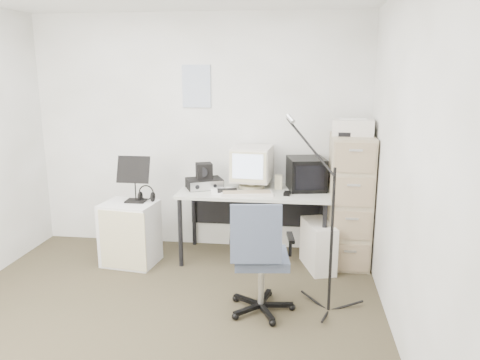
# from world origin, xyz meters

# --- Properties ---
(floor) EXTENTS (3.60, 3.60, 0.01)m
(floor) POSITION_xyz_m (0.00, 0.00, -0.01)
(floor) COLOR #403D29
(floor) RESTS_ON ground
(wall_back) EXTENTS (3.60, 0.02, 2.50)m
(wall_back) POSITION_xyz_m (0.00, 1.80, 1.25)
(wall_back) COLOR white
(wall_back) RESTS_ON ground
(wall_right) EXTENTS (0.02, 3.60, 2.50)m
(wall_right) POSITION_xyz_m (1.80, 0.00, 1.25)
(wall_right) COLOR white
(wall_right) RESTS_ON ground
(wall_calendar) EXTENTS (0.30, 0.02, 0.44)m
(wall_calendar) POSITION_xyz_m (-0.02, 1.79, 1.75)
(wall_calendar) COLOR white
(wall_calendar) RESTS_ON wall_back
(filing_cabinet) EXTENTS (0.40, 0.60, 1.30)m
(filing_cabinet) POSITION_xyz_m (1.58, 1.48, 0.65)
(filing_cabinet) COLOR #9E8762
(filing_cabinet) RESTS_ON floor
(printer) EXTENTS (0.41, 0.30, 0.15)m
(printer) POSITION_xyz_m (1.58, 1.50, 1.37)
(printer) COLOR beige
(printer) RESTS_ON filing_cabinet
(desk) EXTENTS (1.50, 0.70, 0.73)m
(desk) POSITION_xyz_m (0.63, 1.45, 0.36)
(desk) COLOR silver
(desk) RESTS_ON floor
(crt_monitor) EXTENTS (0.42, 0.44, 0.43)m
(crt_monitor) POSITION_xyz_m (0.59, 1.56, 0.94)
(crt_monitor) COLOR beige
(crt_monitor) RESTS_ON desk
(crt_tv) EXTENTS (0.42, 0.44, 0.32)m
(crt_tv) POSITION_xyz_m (1.15, 1.56, 0.89)
(crt_tv) COLOR black
(crt_tv) RESTS_ON desk
(desk_speaker) EXTENTS (0.08, 0.08, 0.14)m
(desk_speaker) POSITION_xyz_m (0.87, 1.54, 0.80)
(desk_speaker) COLOR beige
(desk_speaker) RESTS_ON desk
(keyboard) EXTENTS (0.53, 0.27, 0.03)m
(keyboard) POSITION_xyz_m (0.58, 1.26, 0.74)
(keyboard) COLOR beige
(keyboard) RESTS_ON desk
(mouse) EXTENTS (0.07, 0.11, 0.03)m
(mouse) POSITION_xyz_m (0.97, 1.30, 0.75)
(mouse) COLOR black
(mouse) RESTS_ON desk
(radio_receiver) EXTENTS (0.42, 0.38, 0.10)m
(radio_receiver) POSITION_xyz_m (0.11, 1.47, 0.78)
(radio_receiver) COLOR black
(radio_receiver) RESTS_ON desk
(radio_speaker) EXTENTS (0.20, 0.19, 0.16)m
(radio_speaker) POSITION_xyz_m (0.11, 1.49, 0.91)
(radio_speaker) COLOR black
(radio_speaker) RESTS_ON radio_receiver
(papers) EXTENTS (0.30, 0.37, 0.02)m
(papers) POSITION_xyz_m (0.34, 1.30, 0.74)
(papers) COLOR white
(papers) RESTS_ON desk
(pc_tower) EXTENTS (0.36, 0.55, 0.47)m
(pc_tower) POSITION_xyz_m (1.28, 1.28, 0.23)
(pc_tower) COLOR beige
(pc_tower) RESTS_ON floor
(office_chair) EXTENTS (0.61, 0.61, 0.95)m
(office_chair) POSITION_xyz_m (0.80, 0.36, 0.47)
(office_chair) COLOR #454E5F
(office_chair) RESTS_ON floor
(side_cart) EXTENTS (0.56, 0.47, 0.63)m
(side_cart) POSITION_xyz_m (-0.59, 1.16, 0.32)
(side_cart) COLOR silver
(side_cart) RESTS_ON floor
(music_stand) EXTENTS (0.36, 0.25, 0.47)m
(music_stand) POSITION_xyz_m (-0.53, 1.22, 0.87)
(music_stand) COLOR black
(music_stand) RESTS_ON side_cart
(headphones) EXTENTS (0.19, 0.19, 0.03)m
(headphones) POSITION_xyz_m (-0.44, 1.25, 0.69)
(headphones) COLOR black
(headphones) RESTS_ON side_cart
(mic_stand) EXTENTS (0.03, 0.03, 1.56)m
(mic_stand) POSITION_xyz_m (1.35, 0.44, 0.78)
(mic_stand) COLOR black
(mic_stand) RESTS_ON floor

